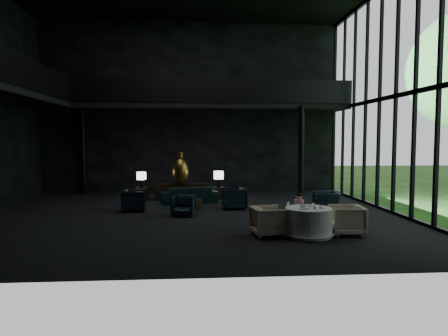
{
  "coord_description": "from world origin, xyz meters",
  "views": [
    {
      "loc": [
        0.23,
        -13.13,
        2.53
      ],
      "look_at": [
        1.18,
        0.5,
        1.56
      ],
      "focal_mm": 32.0,
      "sensor_mm": 36.0,
      "label": 1
    }
  ],
  "objects": [
    {
      "name": "coffee_cup",
      "position": [
        3.46,
        -3.04,
        0.79
      ],
      "size": [
        0.09,
        0.09,
        0.05
      ],
      "primitive_type": "cylinder",
      "rotation": [
        0.0,
        0.0,
        0.3
      ],
      "color": "white",
      "rests_on": "saucer"
    },
    {
      "name": "coffee_table",
      "position": [
        -0.05,
        1.33,
        0.18
      ],
      "size": [
        1.01,
        1.01,
        0.36
      ],
      "primitive_type": "cube",
      "rotation": [
        0.0,
        0.0,
        -0.3
      ],
      "color": "black",
      "rests_on": "floor"
    },
    {
      "name": "table_lamp_left",
      "position": [
        -2.04,
        3.47,
        1.01
      ],
      "size": [
        0.39,
        0.39,
        0.65
      ],
      "color": "black",
      "rests_on": "side_table_left"
    },
    {
      "name": "side_table_right",
      "position": [
        1.16,
        3.63,
        0.26
      ],
      "size": [
        0.48,
        0.48,
        0.53
      ],
      "primitive_type": "cube",
      "color": "black",
      "rests_on": "floor"
    },
    {
      "name": "floor",
      "position": [
        0.0,
        0.0,
        0.0
      ],
      "size": [
        14.0,
        12.0,
        0.02
      ],
      "primitive_type": "cube",
      "color": "black",
      "rests_on": "ground"
    },
    {
      "name": "wall_back",
      "position": [
        0.0,
        6.0,
        4.0
      ],
      "size": [
        14.0,
        0.04,
        8.0
      ],
      "primitive_type": "cube",
      "color": "black",
      "rests_on": "ground"
    },
    {
      "name": "child",
      "position": [
        3.13,
        -2.09,
        0.74
      ],
      "size": [
        0.27,
        0.27,
        0.58
      ],
      "rotation": [
        0.0,
        0.0,
        3.14
      ],
      "color": "#C48B9C",
      "rests_on": "dining_chair_north"
    },
    {
      "name": "table_lamp_right",
      "position": [
        1.16,
        3.48,
        1.02
      ],
      "size": [
        0.41,
        0.41,
        0.69
      ],
      "color": "black",
      "rests_on": "side_table_right"
    },
    {
      "name": "lounge_armchair_east",
      "position": [
        1.6,
        1.29,
        0.48
      ],
      "size": [
        0.95,
        1.0,
        0.96
      ],
      "primitive_type": "imported",
      "rotation": [
        0.0,
        0.0,
        -1.49
      ],
      "color": "black",
      "rests_on": "floor"
    },
    {
      "name": "mezzanine_back",
      "position": [
        1.0,
        5.0,
        4.0
      ],
      "size": [
        12.0,
        2.0,
        0.25
      ],
      "primitive_type": "cube",
      "color": "black",
      "rests_on": "wall_back"
    },
    {
      "name": "column_ne",
      "position": [
        4.8,
        4.0,
        2.0
      ],
      "size": [
        0.24,
        0.24,
        4.0
      ],
      "primitive_type": "cylinder",
      "color": "black",
      "rests_on": "floor"
    },
    {
      "name": "window_armchair",
      "position": [
        4.98,
        1.09,
        0.37
      ],
      "size": [
        0.6,
        0.88,
        0.75
      ],
      "primitive_type": "imported",
      "rotation": [
        0.0,
        0.0,
        -1.62
      ],
      "color": "black",
      "rests_on": "floor"
    },
    {
      "name": "dining_table",
      "position": [
        3.16,
        -2.98,
        0.33
      ],
      "size": [
        1.37,
        1.37,
        0.75
      ],
      "color": "white",
      "rests_on": "floor"
    },
    {
      "name": "dining_chair_north",
      "position": [
        3.19,
        -2.05,
        0.4
      ],
      "size": [
        0.95,
        0.92,
        0.8
      ],
      "primitive_type": "imported",
      "rotation": [
        0.0,
        0.0,
        2.86
      ],
      "color": "tan",
      "rests_on": "floor"
    },
    {
      "name": "sofa",
      "position": [
        -0.08,
        2.83,
        0.48
      ],
      "size": [
        2.53,
        1.22,
        0.95
      ],
      "primitive_type": "imported",
      "rotation": [
        0.0,
        0.0,
        3.36
      ],
      "color": "black",
      "rests_on": "floor"
    },
    {
      "name": "bronze_urn",
      "position": [
        -0.44,
        3.47,
        1.25
      ],
      "size": [
        0.72,
        0.72,
        1.33
      ],
      "color": "#A66928",
      "rests_on": "console"
    },
    {
      "name": "cereal_bowl",
      "position": [
        3.04,
        -2.9,
        0.79
      ],
      "size": [
        0.17,
        0.17,
        0.09
      ],
      "primitive_type": "ellipsoid",
      "color": "white",
      "rests_on": "dining_table"
    },
    {
      "name": "saucer",
      "position": [
        3.47,
        -3.1,
        0.76
      ],
      "size": [
        0.16,
        0.16,
        0.01
      ],
      "primitive_type": "cylinder",
      "rotation": [
        0.0,
        0.0,
        -0.05
      ],
      "color": "white",
      "rests_on": "dining_table"
    },
    {
      "name": "column_nw",
      "position": [
        -5.0,
        5.7,
        2.0
      ],
      "size": [
        0.24,
        0.24,
        4.0
      ],
      "primitive_type": "cylinder",
      "color": "black",
      "rests_on": "floor"
    },
    {
      "name": "dining_chair_east",
      "position": [
        4.22,
        -2.88,
        0.47
      ],
      "size": [
        0.94,
        1.0,
        0.95
      ],
      "primitive_type": "imported",
      "rotation": [
        0.0,
        0.0,
        -1.66
      ],
      "color": "tan",
      "rests_on": "floor"
    },
    {
      "name": "plate_b",
      "position": [
        3.3,
        -2.74,
        0.76
      ],
      "size": [
        0.23,
        0.23,
        0.02
      ],
      "primitive_type": "cylinder",
      "rotation": [
        0.0,
        0.0,
        0.06
      ],
      "color": "white",
      "rests_on": "dining_table"
    },
    {
      "name": "console",
      "position": [
        -0.44,
        3.69,
        0.34
      ],
      "size": [
        2.14,
        0.49,
        0.68
      ],
      "primitive_type": "cube",
      "color": "black",
      "rests_on": "floor"
    },
    {
      "name": "lounge_armchair_west",
      "position": [
        -1.98,
        1.07,
        0.45
      ],
      "size": [
        0.88,
        0.94,
        0.9
      ],
      "primitive_type": "imported",
      "rotation": [
        0.0,
        0.0,
        1.65
      ],
      "color": "black",
      "rests_on": "floor"
    },
    {
      "name": "curtain_wall",
      "position": [
        6.95,
        0.0,
        4.0
      ],
      "size": [
        0.2,
        12.0,
        8.0
      ],
      "primitive_type": null,
      "color": "black",
      "rests_on": "ground"
    },
    {
      "name": "railing_back",
      "position": [
        1.0,
        4.0,
        4.6
      ],
      "size": [
        12.0,
        0.06,
        1.0
      ],
      "primitive_type": "cube",
      "color": "black",
      "rests_on": "mezzanine_back"
    },
    {
      "name": "side_table_left",
      "position": [
        -2.04,
        3.55,
        0.27
      ],
      "size": [
        0.5,
        0.5,
        0.55
      ],
      "primitive_type": "cube",
      "color": "black",
      "rests_on": "floor"
    },
    {
      "name": "cream_pot",
      "position": [
        3.25,
        -3.2,
        0.78
      ],
      "size": [
        0.07,
        0.07,
        0.06
      ],
      "primitive_type": "cylinder",
      "rotation": [
        0.0,
        0.0,
        0.19
      ],
      "color": "#99999E",
      "rests_on": "dining_table"
    },
    {
      "name": "lounge_armchair_south",
      "position": [
        -0.2,
        0.05,
        0.36
      ],
      "size": [
        0.8,
        0.76,
        0.72
      ],
      "primitive_type": "imported",
      "rotation": [
        0.0,
        0.0,
        -0.17
      ],
      "color": "black",
      "rests_on": "floor"
    },
    {
      "name": "wall_front",
      "position": [
        0.0,
        -6.0,
        4.0
      ],
      "size": [
        14.0,
        0.04,
        8.0
      ],
      "primitive_type": "cube",
      "color": "black",
      "rests_on": "ground"
    },
    {
      "name": "plate_a",
      "position": [
        2.98,
        -3.2,
        0.76
      ],
      "size": [
        0.32,
        0.32,
        0.02
      ],
      "primitive_type": "cylinder",
      "rotation": [
        0.0,
        0.0,
        -0.24
      ],
      "color": "white",
      "rests_on": "dining_table"
    },
    {
      "name": "railing_left",
      "position": [
        -5.0,
        0.0,
        4.6
      ],
      "size": [
        0.06,
        12.0,
        1.0
      ],
      "primitive_type": "cube",
      "color": "black",
      "rests_on": "mezzanine_left"
    },
    {
      "name": "dining_chair_west",
      "position": [
        2.12,
        -2.86,
        0.47
      ],
      "size": [
        0.98,
        1.03,
        0.94
      ],
      "primitive_type": "imported",
      "rotation": [
        0.0,
        0.0,
        1.72
      ],
      "color": "beige",
      "rests_on": "floor"
    }
  ]
}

